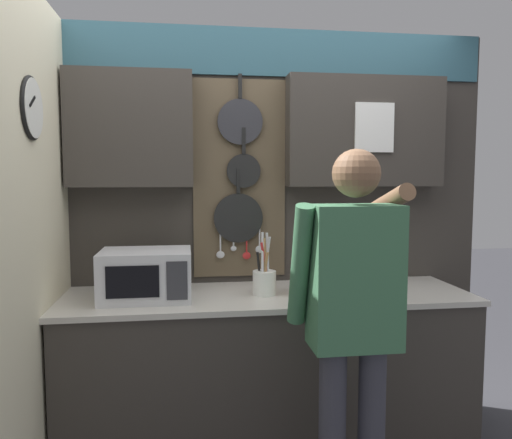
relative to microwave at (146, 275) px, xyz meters
The scene contains 7 objects.
base_cabinet_counter 0.89m from the microwave, ahead, with size 2.27×0.68×0.91m.
back_wall_unit 0.88m from the microwave, 26.21° to the left, with size 2.84×0.22×2.44m.
side_wall 0.63m from the microwave, 144.58° to the right, with size 0.07×1.60×2.44m.
microwave is the anchor object (origin of this frame).
knife_block 0.86m from the microwave, ahead, with size 0.11×0.15×0.27m.
utensil_crock 0.64m from the microwave, ahead, with size 0.13×0.13×0.35m.
person 1.13m from the microwave, 34.40° to the right, with size 0.54×0.65×1.68m.
Camera 1 is at (-0.45, -2.71, 1.57)m, focal length 35.00 mm.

